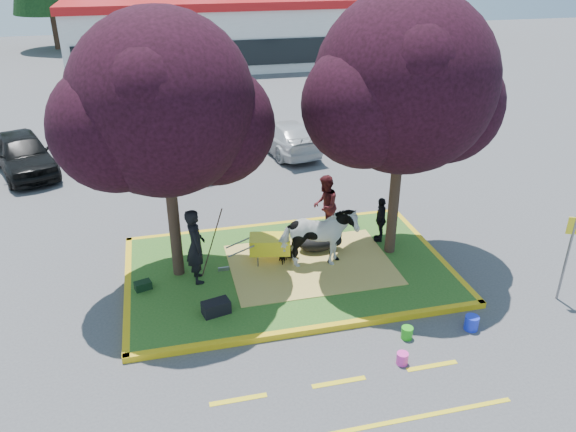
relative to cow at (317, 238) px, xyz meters
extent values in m
plane|color=#424244|center=(-0.72, 0.13, -0.99)|extent=(90.00, 90.00, 0.00)
cube|color=#275B1C|center=(-0.72, 0.13, -0.91)|extent=(8.00, 5.00, 0.15)
cube|color=gold|center=(-0.72, -2.45, -0.91)|extent=(8.30, 0.16, 0.15)
cube|color=gold|center=(-0.72, 2.71, -0.91)|extent=(8.30, 0.16, 0.15)
cube|color=gold|center=(-4.80, 0.13, -0.91)|extent=(0.16, 5.30, 0.15)
cube|color=gold|center=(3.36, 0.13, -0.91)|extent=(0.16, 5.30, 0.15)
cube|color=#CCBA54|center=(-0.12, 0.13, -0.83)|extent=(4.20, 3.00, 0.01)
cylinder|color=black|center=(-3.52, 0.53, 0.92)|extent=(0.28, 0.28, 3.53)
sphere|color=black|center=(-3.52, 0.53, 3.57)|extent=(4.20, 4.20, 4.20)
sphere|color=black|center=(-2.36, 0.73, 2.94)|extent=(2.86, 2.86, 2.86)
sphere|color=black|center=(-4.57, 0.23, 3.19)|extent=(2.86, 2.86, 2.86)
cylinder|color=black|center=(2.18, 0.33, 1.01)|extent=(0.28, 0.28, 3.70)
sphere|color=black|center=(2.18, 0.33, 3.78)|extent=(4.40, 4.40, 4.40)
sphere|color=black|center=(3.39, 0.53, 3.12)|extent=(2.99, 2.99, 2.99)
sphere|color=black|center=(1.08, 0.03, 3.38)|extent=(2.99, 2.99, 2.99)
cube|color=yellow|center=(-2.72, -4.07, -0.99)|extent=(1.10, 0.12, 0.01)
cube|color=yellow|center=(-0.72, -4.07, -0.99)|extent=(1.10, 0.12, 0.01)
cube|color=yellow|center=(1.28, -4.07, -0.99)|extent=(1.10, 0.12, 0.01)
cube|color=yellow|center=(-0.72, -5.27, -0.99)|extent=(6.00, 0.10, 0.01)
cube|color=silver|center=(1.28, 28.13, 1.01)|extent=(20.00, 8.00, 4.00)
cube|color=#B21314|center=(1.28, 28.13, 3.16)|extent=(20.40, 8.40, 0.50)
cube|color=black|center=(1.28, 24.08, 0.41)|extent=(19.00, 0.10, 1.60)
cylinder|color=black|center=(-10.72, 37.13, 0.97)|extent=(0.44, 0.44, 3.92)
cylinder|color=black|center=(-2.72, 38.63, 0.55)|extent=(0.44, 0.44, 3.08)
cylinder|color=black|center=(5.28, 37.63, 0.83)|extent=(0.44, 0.44, 3.64)
cylinder|color=black|center=(13.28, 38.13, 0.76)|extent=(0.44, 0.44, 3.50)
cylinder|color=black|center=(21.28, 37.13, 0.62)|extent=(0.44, 0.44, 3.22)
imported|color=white|center=(0.00, 0.00, 0.00)|extent=(2.06, 1.08, 1.68)
ellipsoid|color=black|center=(0.26, 0.82, -0.61)|extent=(1.16, 0.79, 0.46)
imported|color=black|center=(-3.07, 0.09, 0.13)|extent=(0.52, 0.75, 1.95)
imported|color=#441317|center=(0.73, 1.72, 0.06)|extent=(0.96, 1.06, 1.79)
imported|color=black|center=(2.15, 0.99, -0.19)|extent=(0.58, 0.83, 1.30)
cylinder|color=black|center=(-0.54, 0.57, -0.65)|extent=(0.39, 0.15, 0.38)
cylinder|color=slate|center=(-1.49, 0.34, -0.70)|extent=(0.04, 0.04, 0.27)
cylinder|color=slate|center=(-1.49, 0.80, -0.70)|extent=(0.04, 0.04, 0.27)
cube|color=yellow|center=(-1.12, 0.57, -0.33)|extent=(1.16, 0.83, 0.42)
cylinder|color=slate|center=(-1.91, 0.34, -0.31)|extent=(0.68, 0.18, 0.35)
cylinder|color=slate|center=(-1.91, 0.80, -0.31)|extent=(0.68, 0.18, 0.35)
cube|color=black|center=(-2.80, -1.44, -0.68)|extent=(0.68, 0.48, 0.32)
cube|color=black|center=(-4.42, -0.03, -0.74)|extent=(0.45, 0.35, 0.21)
cylinder|color=slate|center=(5.33, -2.57, 0.19)|extent=(0.06, 0.06, 2.37)
cube|color=yellow|center=(5.33, -2.57, 1.00)|extent=(0.32, 0.15, 0.43)
cylinder|color=green|center=(1.15, -3.11, -0.85)|extent=(0.30, 0.30, 0.27)
cylinder|color=#F636B0|center=(0.71, -3.85, -0.86)|extent=(0.30, 0.30, 0.26)
cylinder|color=#1B30DF|center=(2.68, -3.16, -0.82)|extent=(0.35, 0.35, 0.33)
imported|color=black|center=(-8.59, 9.28, -0.24)|extent=(3.21, 4.77, 1.51)
imported|color=#A5A7AD|center=(-3.47, 9.12, -0.32)|extent=(2.80, 4.29, 1.34)
imported|color=maroon|center=(-2.35, 8.60, -0.37)|extent=(2.66, 4.69, 1.23)
imported|color=silver|center=(1.34, 9.34, -0.36)|extent=(2.60, 4.64, 1.27)
imported|color=#54565B|center=(6.66, 9.33, -0.40)|extent=(1.26, 3.57, 1.17)
camera|label=1|loc=(-3.68, -12.06, 6.83)|focal=35.00mm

